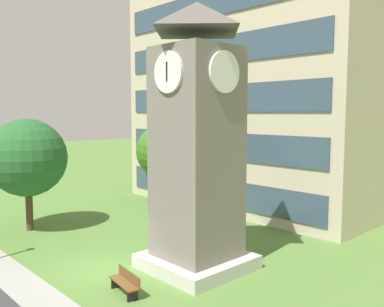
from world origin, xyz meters
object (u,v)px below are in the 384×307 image
at_px(clock_tower, 197,152).
at_px(tree_by_building, 27,158).
at_px(park_bench, 126,282).
at_px(tree_near_tower, 162,151).
at_px(tree_streetside, 222,157).

relative_size(clock_tower, tree_by_building, 1.76).
height_order(park_bench, tree_by_building, tree_by_building).
height_order(clock_tower, park_bench, clock_tower).
xyz_separation_m(park_bench, tree_by_building, (-11.29, 0.75, 3.91)).
distance_m(clock_tower, tree_near_tower, 15.21).
distance_m(clock_tower, tree_streetside, 12.49).
distance_m(clock_tower, park_bench, 6.22).
bearing_deg(clock_tower, tree_streetside, 127.61).
distance_m(park_bench, tree_near_tower, 17.98).
xyz_separation_m(tree_streetside, tree_near_tower, (-5.11, -1.51, 0.22)).
xyz_separation_m(clock_tower, park_bench, (0.07, -3.90, -4.85)).
xyz_separation_m(tree_streetside, tree_by_building, (-3.66, -12.96, 0.63)).
bearing_deg(tree_by_building, tree_streetside, 74.24).
relative_size(tree_streetside, tree_near_tower, 0.96).
bearing_deg(clock_tower, tree_near_tower, 146.78).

